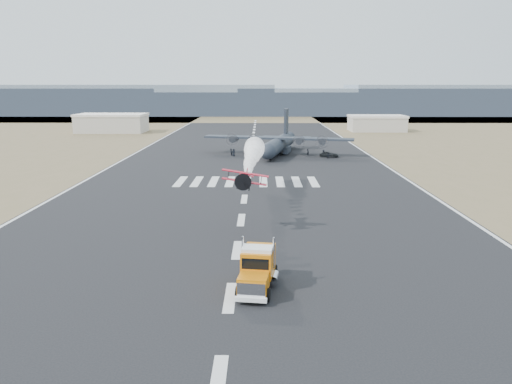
{
  "coord_description": "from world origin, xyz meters",
  "views": [
    {
      "loc": [
        2.48,
        -38.2,
        17.12
      ],
      "look_at": [
        1.92,
        22.57,
        4.0
      ],
      "focal_mm": 35.0,
      "sensor_mm": 36.0,
      "label": 1
    }
  ],
  "objects_px": {
    "aerobatic_biplane": "(245,178)",
    "crew_c": "(323,153)",
    "hangar_left": "(112,123)",
    "crew_b": "(266,153)",
    "crew_f": "(328,156)",
    "semi_truck": "(257,268)",
    "crew_g": "(279,152)",
    "crew_h": "(231,152)",
    "support_vehicle": "(329,154)",
    "crew_a": "(308,153)",
    "transport_aircraft": "(279,143)",
    "crew_d": "(266,153)",
    "crew_e": "(234,152)",
    "hangar_right": "(377,123)"
  },
  "relations": [
    {
      "from": "support_vehicle",
      "to": "crew_f",
      "type": "height_order",
      "value": "crew_f"
    },
    {
      "from": "hangar_right",
      "to": "support_vehicle",
      "type": "distance_m",
      "value": 73.78
    },
    {
      "from": "crew_c",
      "to": "support_vehicle",
      "type": "bearing_deg",
      "value": 159.17
    },
    {
      "from": "hangar_right",
      "to": "crew_h",
      "type": "xyz_separation_m",
      "value": [
        -50.79,
        -66.63,
        -2.12
      ]
    },
    {
      "from": "transport_aircraft",
      "to": "aerobatic_biplane",
      "type": "bearing_deg",
      "value": -82.93
    },
    {
      "from": "aerobatic_biplane",
      "to": "crew_c",
      "type": "bearing_deg",
      "value": 76.49
    },
    {
      "from": "crew_d",
      "to": "crew_h",
      "type": "height_order",
      "value": "crew_d"
    },
    {
      "from": "hangar_left",
      "to": "crew_h",
      "type": "height_order",
      "value": "hangar_left"
    },
    {
      "from": "aerobatic_biplane",
      "to": "hangar_left",
      "type": "bearing_deg",
      "value": 114.41
    },
    {
      "from": "aerobatic_biplane",
      "to": "crew_f",
      "type": "height_order",
      "value": "aerobatic_biplane"
    },
    {
      "from": "hangar_left",
      "to": "semi_truck",
      "type": "bearing_deg",
      "value": -69.23
    },
    {
      "from": "hangar_right",
      "to": "crew_h",
      "type": "bearing_deg",
      "value": -127.32
    },
    {
      "from": "support_vehicle",
      "to": "crew_h",
      "type": "relative_size",
      "value": 2.55
    },
    {
      "from": "hangar_right",
      "to": "support_vehicle",
      "type": "relative_size",
      "value": 4.54
    },
    {
      "from": "crew_g",
      "to": "crew_h",
      "type": "bearing_deg",
      "value": 74.53
    },
    {
      "from": "crew_a",
      "to": "hangar_right",
      "type": "bearing_deg",
      "value": -19.04
    },
    {
      "from": "hangar_left",
      "to": "crew_b",
      "type": "xyz_separation_m",
      "value": [
        55.74,
        -63.39,
        -2.5
      ]
    },
    {
      "from": "hangar_right",
      "to": "crew_f",
      "type": "height_order",
      "value": "hangar_right"
    },
    {
      "from": "hangar_right",
      "to": "crew_c",
      "type": "relative_size",
      "value": 12.26
    },
    {
      "from": "crew_b",
      "to": "crew_a",
      "type": "bearing_deg",
      "value": -170.21
    },
    {
      "from": "semi_truck",
      "to": "crew_f",
      "type": "height_order",
      "value": "semi_truck"
    },
    {
      "from": "transport_aircraft",
      "to": "crew_a",
      "type": "height_order",
      "value": "transport_aircraft"
    },
    {
      "from": "crew_c",
      "to": "crew_h",
      "type": "bearing_deg",
      "value": -7.49
    },
    {
      "from": "crew_h",
      "to": "crew_g",
      "type": "bearing_deg",
      "value": 108.87
    },
    {
      "from": "crew_a",
      "to": "crew_d",
      "type": "bearing_deg",
      "value": 104.92
    },
    {
      "from": "crew_c",
      "to": "hangar_left",
      "type": "bearing_deg",
      "value": -45.64
    },
    {
      "from": "transport_aircraft",
      "to": "crew_e",
      "type": "distance_m",
      "value": 12.17
    },
    {
      "from": "crew_d",
      "to": "crew_f",
      "type": "distance_m",
      "value": 15.06
    },
    {
      "from": "crew_f",
      "to": "semi_truck",
      "type": "bearing_deg",
      "value": 85.61
    },
    {
      "from": "hangar_left",
      "to": "crew_g",
      "type": "distance_m",
      "value": 85.51
    },
    {
      "from": "transport_aircraft",
      "to": "crew_c",
      "type": "distance_m",
      "value": 11.93
    },
    {
      "from": "aerobatic_biplane",
      "to": "crew_e",
      "type": "relative_size",
      "value": 3.04
    },
    {
      "from": "crew_e",
      "to": "crew_g",
      "type": "distance_m",
      "value": 11.02
    },
    {
      "from": "hangar_left",
      "to": "crew_f",
      "type": "distance_m",
      "value": 97.26
    },
    {
      "from": "transport_aircraft",
      "to": "crew_f",
      "type": "relative_size",
      "value": 23.71
    },
    {
      "from": "crew_a",
      "to": "crew_e",
      "type": "distance_m",
      "value": 18.22
    },
    {
      "from": "semi_truck",
      "to": "crew_h",
      "type": "relative_size",
      "value": 4.74
    },
    {
      "from": "crew_g",
      "to": "crew_d",
      "type": "bearing_deg",
      "value": 101.25
    },
    {
      "from": "hangar_left",
      "to": "crew_c",
      "type": "xyz_separation_m",
      "value": [
        69.73,
        -63.23,
        -2.57
      ]
    },
    {
      "from": "crew_b",
      "to": "crew_f",
      "type": "xyz_separation_m",
      "value": [
        14.63,
        -3.69,
        -0.13
      ]
    },
    {
      "from": "hangar_right",
      "to": "transport_aircraft",
      "type": "relative_size",
      "value": 0.55
    },
    {
      "from": "hangar_left",
      "to": "crew_f",
      "type": "relative_size",
      "value": 15.65
    },
    {
      "from": "support_vehicle",
      "to": "aerobatic_biplane",
      "type": "bearing_deg",
      "value": -176.36
    },
    {
      "from": "transport_aircraft",
      "to": "crew_c",
      "type": "xyz_separation_m",
      "value": [
        10.58,
        -5.16,
        -1.94
      ]
    },
    {
      "from": "hangar_right",
      "to": "crew_e",
      "type": "height_order",
      "value": "hangar_right"
    },
    {
      "from": "support_vehicle",
      "to": "crew_a",
      "type": "bearing_deg",
      "value": 90.33
    },
    {
      "from": "hangar_left",
      "to": "crew_d",
      "type": "relative_size",
      "value": 13.42
    },
    {
      "from": "support_vehicle",
      "to": "crew_f",
      "type": "distance_m",
      "value": 3.52
    },
    {
      "from": "crew_c",
      "to": "crew_d",
      "type": "relative_size",
      "value": 0.92
    },
    {
      "from": "crew_b",
      "to": "crew_d",
      "type": "height_order",
      "value": "crew_d"
    }
  ]
}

